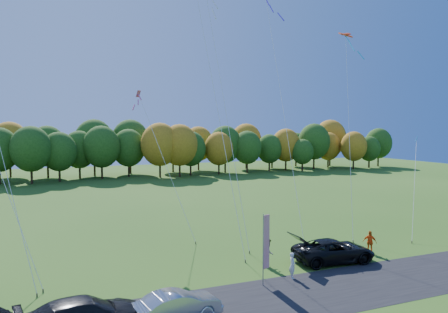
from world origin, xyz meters
name	(u,v)px	position (x,y,z in m)	size (l,w,h in m)	color
ground	(261,273)	(0.00, 0.00, 0.00)	(160.00, 160.00, 0.00)	#295215
asphalt_strip	(295,296)	(0.00, -4.00, 0.01)	(90.00, 6.00, 0.01)	black
tree_line	(118,178)	(0.00, 55.00, 0.00)	(116.00, 12.00, 10.00)	#1E4711
black_suv	(334,251)	(5.66, 0.14, 0.78)	(2.59, 5.62, 1.56)	black
silver_sedan	(178,306)	(-6.73, -4.31, 0.70)	(1.48, 4.25, 1.40)	#AAA9AE
person_tailgate_a	(292,265)	(1.38, -1.47, 0.79)	(0.57, 0.38, 1.58)	silver
person_tailgate_b	(268,252)	(1.14, 1.15, 0.91)	(0.88, 0.69, 1.82)	gray
person_east	(370,242)	(9.32, 0.79, 0.83)	(0.97, 0.41, 1.66)	orange
feather_flag	(266,241)	(-0.65, -1.81, 2.59)	(0.53, 0.25, 4.23)	#999999
kite_delta_blue	(208,57)	(-0.87, 7.00, 14.42)	(3.22, 10.09, 28.83)	#4C3F33
kite_parafoil_orange	(282,100)	(8.21, 11.65, 11.66)	(5.08, 13.57, 23.62)	#4C3F33
kite_delta_red	(221,77)	(1.01, 9.06, 13.21)	(2.61, 9.40, 22.79)	#4C3F33
kite_parafoil_rainbow	(349,126)	(12.90, 7.83, 9.28)	(6.94, 8.91, 18.84)	#4C3F33
kite_diamond_yellow	(6,172)	(-14.50, 4.79, 6.52)	(3.66, 7.51, 13.53)	#4C3F33
kite_diamond_green	(13,207)	(-14.16, 3.92, 4.55)	(3.43, 4.49, 9.39)	#4C3F33
kite_diamond_pink	(165,164)	(-3.12, 11.07, 6.14)	(3.66, 6.48, 12.65)	#4C3F33
kite_diamond_blue_low	(414,186)	(17.11, 4.23, 4.12)	(6.18, 5.72, 8.64)	#4C3F33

